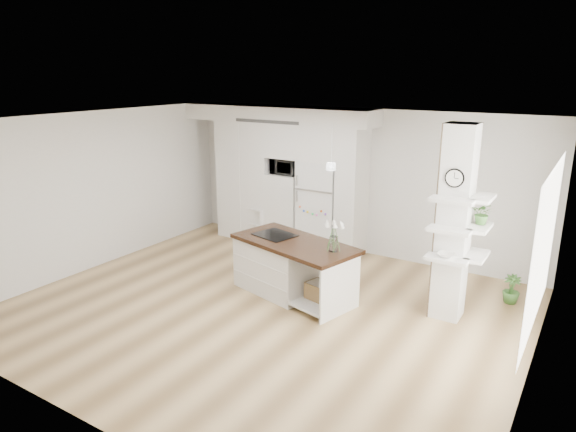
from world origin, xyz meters
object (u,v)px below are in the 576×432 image
at_px(bookshelf, 257,226).
at_px(kitchen_island, 285,264).
at_px(refrigerator, 321,206).
at_px(floor_plant_a, 439,292).

bearing_deg(bookshelf, kitchen_island, -33.42).
height_order(kitchen_island, bookshelf, kitchen_island).
height_order(refrigerator, kitchen_island, refrigerator).
distance_m(bookshelf, floor_plant_a, 4.14).
distance_m(refrigerator, kitchen_island, 2.10).
bearing_deg(refrigerator, kitchen_island, -77.48).
height_order(bookshelf, floor_plant_a, bookshelf).
bearing_deg(floor_plant_a, kitchen_island, -160.76).
bearing_deg(kitchen_island, floor_plant_a, 33.54).
xyz_separation_m(refrigerator, bookshelf, (-1.36, -0.19, -0.57)).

